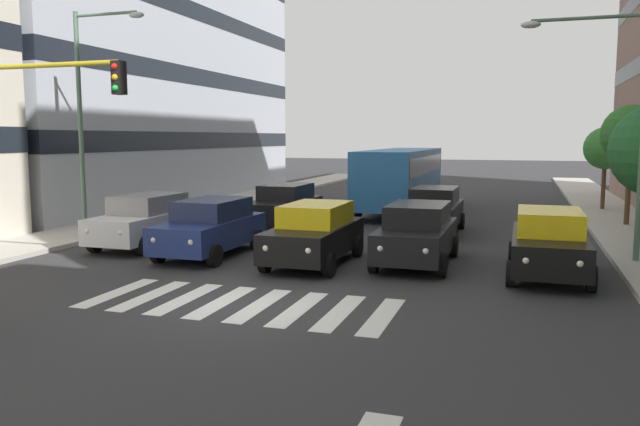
% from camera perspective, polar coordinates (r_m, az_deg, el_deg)
% --- Properties ---
extents(ground_plane, '(180.00, 180.00, 0.00)m').
position_cam_1_polar(ground_plane, '(13.81, -7.28, -8.22)').
color(ground_plane, '#2D2D30').
extents(crosswalk_markings, '(6.75, 2.80, 0.01)m').
position_cam_1_polar(crosswalk_markings, '(13.81, -7.29, -8.20)').
color(crosswalk_markings, silver).
rests_on(crosswalk_markings, ground_plane).
extents(car_0, '(2.02, 4.44, 1.72)m').
position_cam_1_polar(car_0, '(17.21, 20.21, -2.56)').
color(car_0, black).
rests_on(car_0, ground_plane).
extents(car_1, '(2.02, 4.44, 1.72)m').
position_cam_1_polar(car_1, '(17.90, 8.87, -1.86)').
color(car_1, black).
rests_on(car_1, ground_plane).
extents(car_2, '(2.02, 4.44, 1.72)m').
position_cam_1_polar(car_2, '(17.74, -0.49, -1.85)').
color(car_2, black).
rests_on(car_2, ground_plane).
extents(car_3, '(2.02, 4.44, 1.72)m').
position_cam_1_polar(car_3, '(19.26, -9.97, -1.26)').
color(car_3, navy).
rests_on(car_3, ground_plane).
extents(car_4, '(2.02, 4.44, 1.72)m').
position_cam_1_polar(car_4, '(21.36, -15.59, -0.61)').
color(car_4, silver).
rests_on(car_4, ground_plane).
extents(car_row2_0, '(2.02, 4.44, 1.72)m').
position_cam_1_polar(car_row2_0, '(25.00, -3.24, 0.71)').
color(car_row2_0, black).
rests_on(car_row2_0, ground_plane).
extents(car_row2_1, '(2.02, 4.44, 1.72)m').
position_cam_1_polar(car_row2_1, '(23.79, 10.38, 0.29)').
color(car_row2_1, black).
rests_on(car_row2_1, ground_plane).
extents(bus_behind_traffic, '(2.78, 10.50, 3.00)m').
position_cam_1_polar(bus_behind_traffic, '(30.46, 7.44, 3.62)').
color(bus_behind_traffic, '#286BAD').
rests_on(bus_behind_traffic, ground_plane).
extents(traffic_light_gantry, '(4.96, 0.36, 5.50)m').
position_cam_1_polar(traffic_light_gantry, '(17.33, -26.72, 6.70)').
color(traffic_light_gantry, '#AD991E').
rests_on(traffic_light_gantry, ground_plane).
extents(street_lamp_left, '(3.42, 0.28, 6.87)m').
position_cam_1_polar(street_lamp_left, '(19.31, 25.84, 8.72)').
color(street_lamp_left, '#4C6B56').
rests_on(street_lamp_left, sidewalk_left).
extents(street_lamp_right, '(2.76, 0.28, 7.68)m').
position_cam_1_polar(street_lamp_right, '(23.05, -20.34, 9.47)').
color(street_lamp_right, '#4C6B56').
rests_on(street_lamp_right, sidewalk_right).
extents(street_tree_2, '(2.30, 2.30, 4.71)m').
position_cam_1_polar(street_tree_2, '(27.42, 26.61, 6.42)').
color(street_tree_2, '#513823').
rests_on(street_tree_2, sidewalk_left).
extents(street_tree_3, '(2.02, 2.02, 3.94)m').
position_cam_1_polar(street_tree_3, '(32.96, 24.66, 5.39)').
color(street_tree_3, '#513823').
rests_on(street_tree_3, sidewalk_left).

